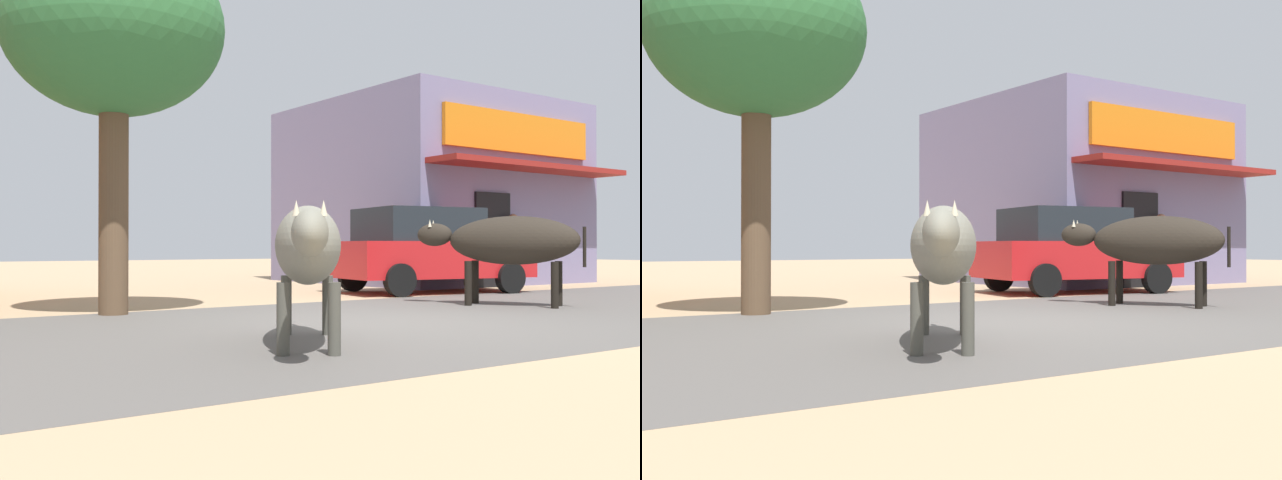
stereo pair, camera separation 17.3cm
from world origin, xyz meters
TOP-DOWN VIEW (x-y plane):
  - ground at (0.00, 0.00)m, footprint 80.00×80.00m
  - asphalt_road at (0.00, 0.00)m, footprint 72.00×6.01m
  - storefront_right_club at (7.81, 7.27)m, footprint 6.03×6.76m
  - roadside_tree at (-2.21, 2.77)m, footprint 2.93×2.93m
  - parked_hatchback_car at (4.44, 3.82)m, footprint 4.06×2.55m
  - cow_near_brown at (-1.81, -1.22)m, footprint 1.88×2.52m
  - cow_far_dark at (3.22, 0.72)m, footprint 1.69×2.39m
  - pedestrian_by_shop at (7.42, 4.16)m, footprint 0.48×0.61m

SIDE VIEW (x-z plane):
  - ground at x=0.00m, z-range 0.00..0.00m
  - asphalt_road at x=0.00m, z-range 0.00..0.00m
  - parked_hatchback_car at x=4.44m, z-range 0.02..1.66m
  - cow_near_brown at x=-1.81m, z-range 0.26..1.54m
  - pedestrian_by_shop at x=7.42m, z-range 0.14..1.77m
  - cow_far_dark at x=3.22m, z-range 0.30..1.66m
  - storefront_right_club at x=7.81m, z-range 0.00..4.47m
  - roadside_tree at x=-2.21m, z-range 1.27..6.25m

